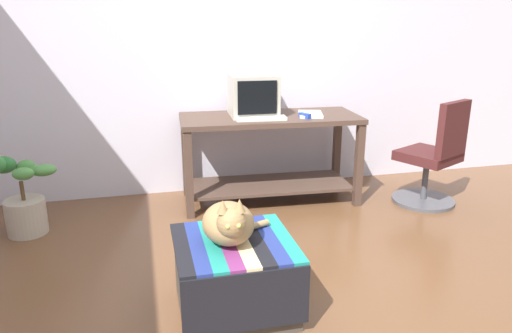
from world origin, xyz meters
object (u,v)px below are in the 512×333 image
at_px(tv_monitor, 253,95).
at_px(stapler, 305,116).
at_px(book, 310,114).
at_px(cat, 229,223).
at_px(desk, 270,143).
at_px(potted_plant, 24,202).
at_px(keyboard, 261,118).
at_px(office_chair, 434,160).
at_px(ottoman_with_blanket, 235,276).

bearing_deg(tv_monitor, stapler, -26.46).
xyz_separation_m(book, cat, (-0.96, -1.48, -0.23)).
bearing_deg(desk, potted_plant, -170.08).
bearing_deg(keyboard, potted_plant, -171.68).
height_order(tv_monitor, potted_plant, tv_monitor).
bearing_deg(tv_monitor, keyboard, -81.52).
xyz_separation_m(cat, office_chair, (1.93, 1.13, -0.13)).
relative_size(desk, book, 5.53).
xyz_separation_m(keyboard, potted_plant, (-1.79, -0.10, -0.51)).
distance_m(ottoman_with_blanket, office_chair, 2.22).
height_order(keyboard, office_chair, office_chair).
bearing_deg(cat, tv_monitor, 75.63).
bearing_deg(book, stapler, -116.37).
bearing_deg(cat, office_chair, 33.42).
distance_m(book, potted_plant, 2.29).
bearing_deg(tv_monitor, office_chair, -15.43).
distance_m(keyboard, stapler, 0.36).
xyz_separation_m(desk, keyboard, (-0.11, -0.13, 0.25)).
relative_size(book, cat, 0.69).
bearing_deg(keyboard, ottoman_with_blanket, -104.29).
height_order(book, ottoman_with_blanket, book).
relative_size(cat, office_chair, 0.44).
bearing_deg(stapler, book, 23.87).
bearing_deg(ottoman_with_blanket, desk, 68.41).
height_order(keyboard, stapler, stapler).
bearing_deg(keyboard, book, 13.98).
bearing_deg(cat, ottoman_with_blanket, 14.76).
bearing_deg(book, cat, -107.56).
bearing_deg(ottoman_with_blanket, stapler, 58.21).
bearing_deg(stapler, desk, 124.34).
distance_m(ottoman_with_blanket, stapler, 1.72).
distance_m(cat, potted_plant, 1.84).
bearing_deg(potted_plant, cat, -46.11).
xyz_separation_m(tv_monitor, stapler, (0.38, -0.21, -0.14)).
bearing_deg(tv_monitor, ottoman_with_blanket, -103.64).
bearing_deg(potted_plant, keyboard, 3.14).
distance_m(ottoman_with_blanket, potted_plant, 1.84).
height_order(keyboard, ottoman_with_blanket, keyboard).
relative_size(book, stapler, 2.46).
height_order(ottoman_with_blanket, potted_plant, potted_plant).
bearing_deg(cat, potted_plant, 136.97).
bearing_deg(tv_monitor, cat, -104.44).
xyz_separation_m(desk, tv_monitor, (-0.13, 0.06, 0.40)).
bearing_deg(tv_monitor, desk, -22.47).
relative_size(tv_monitor, stapler, 3.78).
distance_m(keyboard, book, 0.45).
relative_size(keyboard, office_chair, 0.45).
bearing_deg(stapler, tv_monitor, 126.30).
bearing_deg(ottoman_with_blanket, potted_plant, 134.59).
xyz_separation_m(tv_monitor, book, (0.46, -0.13, -0.15)).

